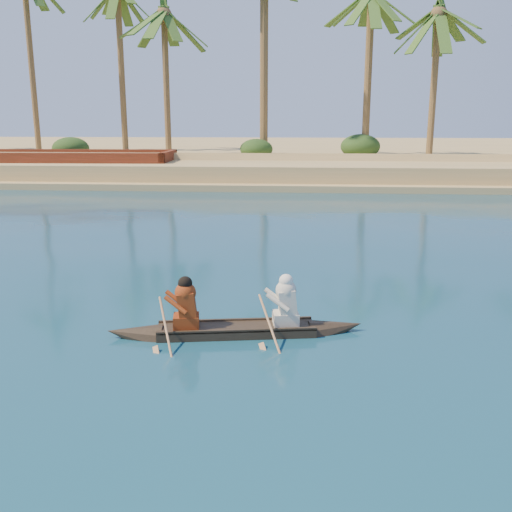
# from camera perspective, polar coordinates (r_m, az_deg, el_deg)

# --- Properties ---
(ground) EXTENTS (160.00, 160.00, 0.00)m
(ground) POSITION_cam_1_polar(r_m,az_deg,el_deg) (10.62, -13.29, -8.91)
(ground) COLOR #0B274B
(ground) RESTS_ON ground
(sandy_embankment) EXTENTS (150.00, 51.00, 1.50)m
(sandy_embankment) POSITION_cam_1_polar(r_m,az_deg,el_deg) (56.40, 1.29, 10.11)
(sandy_embankment) COLOR tan
(sandy_embankment) RESTS_ON ground
(palm_grove) EXTENTS (110.00, 14.00, 16.00)m
(palm_grove) POSITION_cam_1_polar(r_m,az_deg,el_deg) (44.61, 0.44, 18.78)
(palm_grove) COLOR #2F501C
(palm_grove) RESTS_ON ground
(shrub_cluster) EXTENTS (100.00, 6.00, 2.40)m
(shrub_cluster) POSITION_cam_1_polar(r_m,az_deg,el_deg) (41.04, 0.07, 9.73)
(shrub_cluster) COLOR #203915
(shrub_cluster) RESTS_ON ground
(canoe) EXTENTS (4.90, 1.41, 1.34)m
(canoe) POSITION_cam_1_polar(r_m,az_deg,el_deg) (10.86, -1.98, -6.57)
(canoe) COLOR #31251B
(canoe) RESTS_ON ground
(barge_mid) EXTENTS (13.73, 4.99, 2.26)m
(barge_mid) POSITION_cam_1_polar(r_m,az_deg,el_deg) (39.48, -18.30, 8.30)
(barge_mid) COLOR maroon
(barge_mid) RESTS_ON ground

